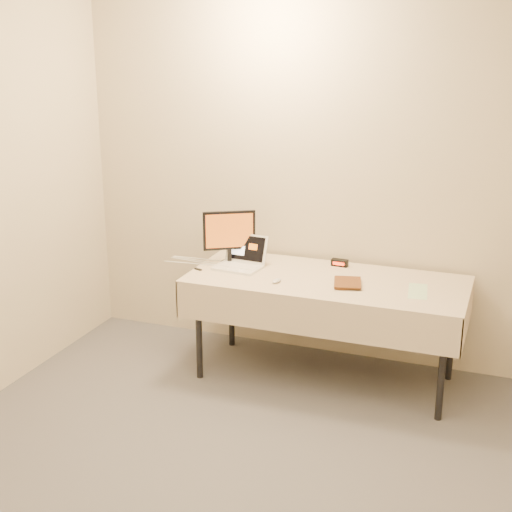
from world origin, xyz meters
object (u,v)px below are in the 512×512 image
(laptop, at_px, (241,259))
(monitor, at_px, (229,233))
(book, at_px, (335,267))
(table, at_px, (327,287))

(laptop, height_order, monitor, monitor)
(monitor, height_order, book, monitor)
(laptop, height_order, book, book)
(laptop, bearing_deg, monitor, 164.22)
(table, height_order, laptop, laptop)
(book, bearing_deg, laptop, 155.48)
(table, bearing_deg, monitor, 173.55)
(table, xyz_separation_m, book, (0.07, -0.10, 0.18))
(table, relative_size, monitor, 4.85)
(table, distance_m, monitor, 0.80)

